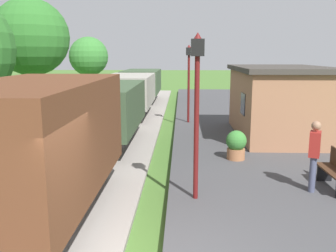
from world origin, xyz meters
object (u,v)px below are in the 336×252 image
object	(u,v)px
potted_planter	(236,144)
tree_field_distant	(89,57)
station_hut	(279,101)
person_waiting	(314,153)
lamp_post_far	(189,69)
tree_field_left	(31,37)
lamp_post_near	(197,87)
freight_train	(117,100)

from	to	relation	value
potted_planter	tree_field_distant	world-z (taller)	tree_field_distant
station_hut	person_waiting	xyz separation A→B (m)	(-0.74, -6.25, -0.47)
lamp_post_far	tree_field_left	size ratio (longest dim) A/B	0.55
lamp_post_near	tree_field_left	size ratio (longest dim) A/B	0.55
tree_field_left	tree_field_distant	world-z (taller)	tree_field_left
freight_train	lamp_post_near	size ratio (longest dim) A/B	7.03
freight_train	station_hut	size ratio (longest dim) A/B	4.48
person_waiting	lamp_post_far	bearing A→B (deg)	-50.18
person_waiting	potted_planter	size ratio (longest dim) A/B	1.87
freight_train	person_waiting	distance (m)	9.81
station_hut	potted_planter	world-z (taller)	station_hut
freight_train	lamp_post_far	world-z (taller)	lamp_post_far
tree_field_left	tree_field_distant	bearing A→B (deg)	81.25
person_waiting	potted_planter	world-z (taller)	person_waiting
tree_field_left	station_hut	bearing A→B (deg)	-28.04
lamp_post_far	potted_planter	bearing A→B (deg)	-77.81
freight_train	tree_field_distant	world-z (taller)	tree_field_distant
freight_train	lamp_post_near	xyz separation A→B (m)	(3.23, -8.28, 1.32)
lamp_post_near	lamp_post_far	size ratio (longest dim) A/B	1.00
freight_train	potted_planter	bearing A→B (deg)	-47.42
lamp_post_far	lamp_post_near	bearing A→B (deg)	-90.00
potted_planter	lamp_post_far	world-z (taller)	lamp_post_far
station_hut	lamp_post_near	xyz separation A→B (m)	(-3.57, -6.83, 1.15)
potted_planter	lamp_post_near	bearing A→B (deg)	-113.03
tree_field_left	tree_field_distant	xyz separation A→B (m)	(1.27, 8.26, -1.14)
station_hut	person_waiting	bearing A→B (deg)	-96.79
freight_train	tree_field_left	distance (m)	8.43
potted_planter	lamp_post_near	world-z (taller)	lamp_post_near
station_hut	lamp_post_far	size ratio (longest dim) A/B	1.57
station_hut	tree_field_distant	xyz separation A→B (m)	(-11.38, 15.00, 1.68)
person_waiting	lamp_post_far	xyz separation A→B (m)	(-2.82, 9.10, 1.62)
person_waiting	potted_planter	bearing A→B (deg)	-39.25
person_waiting	tree_field_left	xyz separation A→B (m)	(-11.91, 12.99, 3.28)
tree_field_distant	lamp_post_far	bearing A→B (deg)	-57.26
freight_train	lamp_post_far	bearing A→B (deg)	23.22
station_hut	lamp_post_near	size ratio (longest dim) A/B	1.57
freight_train	tree_field_distant	bearing A→B (deg)	108.70
station_hut	lamp_post_far	bearing A→B (deg)	141.46
potted_planter	tree_field_left	bearing A→B (deg)	135.45
lamp_post_far	tree_field_left	world-z (taller)	tree_field_left
station_hut	tree_field_left	distance (m)	14.61
freight_train	tree_field_distant	distance (m)	14.42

